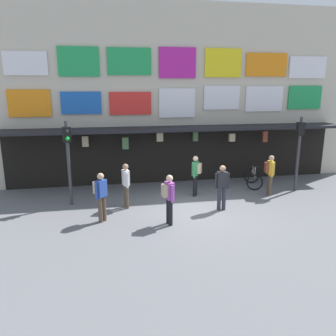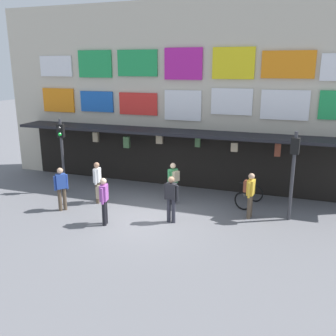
{
  "view_description": "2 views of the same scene",
  "coord_description": "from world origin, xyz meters",
  "px_view_note": "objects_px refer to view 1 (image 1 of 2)",
  "views": [
    {
      "loc": [
        -3.16,
        -10.92,
        4.41
      ],
      "look_at": [
        -0.89,
        1.38,
        1.31
      ],
      "focal_mm": 35.31,
      "sensor_mm": 36.0,
      "label": 1
    },
    {
      "loc": [
        4.71,
        -11.53,
        5.33
      ],
      "look_at": [
        0.29,
        1.16,
        1.62
      ],
      "focal_mm": 39.59,
      "sensor_mm": 36.0,
      "label": 2
    }
  ],
  "objects_px": {
    "traffic_light_near": "(68,150)",
    "pedestrian_in_green": "(196,173)",
    "pedestrian_in_yellow": "(270,172)",
    "bicycle_parked": "(253,178)",
    "traffic_light_far": "(299,142)",
    "pedestrian_in_white": "(101,193)",
    "pedestrian_in_black": "(169,196)",
    "pedestrian_in_blue": "(222,185)",
    "pedestrian_in_red": "(126,183)"
  },
  "relations": [
    {
      "from": "traffic_light_near",
      "to": "pedestrian_in_yellow",
      "type": "height_order",
      "value": "traffic_light_near"
    },
    {
      "from": "pedestrian_in_yellow",
      "to": "pedestrian_in_green",
      "type": "bearing_deg",
      "value": 171.88
    },
    {
      "from": "traffic_light_far",
      "to": "pedestrian_in_red",
      "type": "distance_m",
      "value": 7.45
    },
    {
      "from": "pedestrian_in_yellow",
      "to": "pedestrian_in_black",
      "type": "bearing_deg",
      "value": -154.2
    },
    {
      "from": "pedestrian_in_yellow",
      "to": "pedestrian_in_blue",
      "type": "height_order",
      "value": "same"
    },
    {
      "from": "traffic_light_far",
      "to": "bicycle_parked",
      "type": "distance_m",
      "value": 2.5
    },
    {
      "from": "pedestrian_in_red",
      "to": "traffic_light_far",
      "type": "bearing_deg",
      "value": 5.72
    },
    {
      "from": "pedestrian_in_black",
      "to": "traffic_light_near",
      "type": "bearing_deg",
      "value": 142.72
    },
    {
      "from": "traffic_light_far",
      "to": "pedestrian_in_yellow",
      "type": "distance_m",
      "value": 1.83
    },
    {
      "from": "pedestrian_in_green",
      "to": "traffic_light_far",
      "type": "bearing_deg",
      "value": -1.77
    },
    {
      "from": "pedestrian_in_blue",
      "to": "pedestrian_in_red",
      "type": "relative_size",
      "value": 1.0
    },
    {
      "from": "traffic_light_near",
      "to": "traffic_light_far",
      "type": "bearing_deg",
      "value": 0.12
    },
    {
      "from": "pedestrian_in_yellow",
      "to": "pedestrian_in_green",
      "type": "distance_m",
      "value": 3.07
    },
    {
      "from": "pedestrian_in_blue",
      "to": "pedestrian_in_black",
      "type": "bearing_deg",
      "value": -156.24
    },
    {
      "from": "bicycle_parked",
      "to": "pedestrian_in_white",
      "type": "distance_m",
      "value": 7.26
    },
    {
      "from": "traffic_light_near",
      "to": "traffic_light_far",
      "type": "relative_size",
      "value": 1.0
    },
    {
      "from": "traffic_light_near",
      "to": "pedestrian_in_green",
      "type": "xyz_separation_m",
      "value": [
        4.95,
        0.16,
        -1.16
      ]
    },
    {
      "from": "traffic_light_near",
      "to": "pedestrian_in_blue",
      "type": "height_order",
      "value": "traffic_light_near"
    },
    {
      "from": "traffic_light_near",
      "to": "pedestrian_in_blue",
      "type": "xyz_separation_m",
      "value": [
        5.46,
        -1.59,
        -1.19
      ]
    },
    {
      "from": "traffic_light_near",
      "to": "pedestrian_in_green",
      "type": "distance_m",
      "value": 5.09
    },
    {
      "from": "traffic_light_near",
      "to": "bicycle_parked",
      "type": "bearing_deg",
      "value": 6.75
    },
    {
      "from": "traffic_light_far",
      "to": "pedestrian_in_black",
      "type": "bearing_deg",
      "value": -157.14
    },
    {
      "from": "traffic_light_near",
      "to": "pedestrian_in_white",
      "type": "xyz_separation_m",
      "value": [
        1.17,
        -1.87,
        -1.16
      ]
    },
    {
      "from": "bicycle_parked",
      "to": "pedestrian_in_green",
      "type": "xyz_separation_m",
      "value": [
        -2.88,
        -0.77,
        0.59
      ]
    },
    {
      "from": "bicycle_parked",
      "to": "pedestrian_in_green",
      "type": "distance_m",
      "value": 3.04
    },
    {
      "from": "traffic_light_far",
      "to": "pedestrian_in_white",
      "type": "xyz_separation_m",
      "value": [
        -8.21,
        -1.89,
        -1.16
      ]
    },
    {
      "from": "pedestrian_in_green",
      "to": "pedestrian_in_yellow",
      "type": "bearing_deg",
      "value": -8.12
    },
    {
      "from": "traffic_light_far",
      "to": "pedestrian_in_black",
      "type": "height_order",
      "value": "traffic_light_far"
    },
    {
      "from": "traffic_light_far",
      "to": "pedestrian_in_green",
      "type": "relative_size",
      "value": 1.9
    },
    {
      "from": "traffic_light_near",
      "to": "pedestrian_in_red",
      "type": "bearing_deg",
      "value": -19.13
    },
    {
      "from": "bicycle_parked",
      "to": "pedestrian_in_white",
      "type": "bearing_deg",
      "value": -157.25
    },
    {
      "from": "traffic_light_near",
      "to": "pedestrian_in_green",
      "type": "height_order",
      "value": "traffic_light_near"
    },
    {
      "from": "bicycle_parked",
      "to": "pedestrian_in_black",
      "type": "relative_size",
      "value": 0.79
    },
    {
      "from": "traffic_light_near",
      "to": "pedestrian_in_black",
      "type": "xyz_separation_m",
      "value": [
        3.33,
        -2.53,
        -1.16
      ]
    },
    {
      "from": "traffic_light_near",
      "to": "pedestrian_in_green",
      "type": "bearing_deg",
      "value": 1.8
    },
    {
      "from": "traffic_light_far",
      "to": "pedestrian_in_white",
      "type": "bearing_deg",
      "value": -167.03
    },
    {
      "from": "bicycle_parked",
      "to": "pedestrian_in_yellow",
      "type": "distance_m",
      "value": 1.35
    },
    {
      "from": "traffic_light_near",
      "to": "pedestrian_in_blue",
      "type": "bearing_deg",
      "value": -16.26
    },
    {
      "from": "traffic_light_near",
      "to": "traffic_light_far",
      "type": "xyz_separation_m",
      "value": [
        9.38,
        0.02,
        0.0
      ]
    },
    {
      "from": "bicycle_parked",
      "to": "pedestrian_in_blue",
      "type": "height_order",
      "value": "pedestrian_in_blue"
    },
    {
      "from": "pedestrian_in_blue",
      "to": "pedestrian_in_white",
      "type": "relative_size",
      "value": 1.0
    },
    {
      "from": "traffic_light_near",
      "to": "pedestrian_in_blue",
      "type": "distance_m",
      "value": 5.81
    },
    {
      "from": "traffic_light_far",
      "to": "pedestrian_in_green",
      "type": "distance_m",
      "value": 4.57
    },
    {
      "from": "pedestrian_in_green",
      "to": "traffic_light_near",
      "type": "bearing_deg",
      "value": -178.2
    },
    {
      "from": "traffic_light_far",
      "to": "pedestrian_in_yellow",
      "type": "height_order",
      "value": "traffic_light_far"
    },
    {
      "from": "pedestrian_in_yellow",
      "to": "traffic_light_far",
      "type": "bearing_deg",
      "value": 12.06
    },
    {
      "from": "pedestrian_in_black",
      "to": "pedestrian_in_blue",
      "type": "xyz_separation_m",
      "value": [
        2.13,
        0.94,
        -0.04
      ]
    },
    {
      "from": "pedestrian_in_black",
      "to": "bicycle_parked",
      "type": "bearing_deg",
      "value": 37.47
    },
    {
      "from": "bicycle_parked",
      "to": "pedestrian_in_yellow",
      "type": "height_order",
      "value": "pedestrian_in_yellow"
    },
    {
      "from": "traffic_light_far",
      "to": "bicycle_parked",
      "type": "xyz_separation_m",
      "value": [
        -1.54,
        0.91,
        -1.75
      ]
    }
  ]
}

